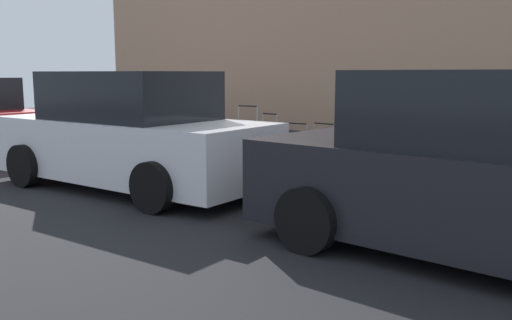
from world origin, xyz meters
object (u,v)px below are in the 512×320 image
(suitcase_silver_2, at_px, (377,158))
(parked_car_white_1, at_px, (130,135))
(suitcase_navy_1, at_px, (415,165))
(bollard_post, at_px, (172,133))
(suitcase_maroon_0, at_px, (450,174))
(suitcase_black_6, at_px, (270,147))
(suitcase_maroon_7, at_px, (248,146))
(parked_car_charcoal_0, at_px, (492,173))
(suitcase_teal_5, at_px, (295,154))
(suitcase_olive_4, at_px, (323,158))
(suitcase_red_3, at_px, (348,159))
(fire_hydrant, at_px, (208,137))

(suitcase_silver_2, bearing_deg, parked_car_white_1, 31.43)
(suitcase_navy_1, distance_m, bollard_post, 4.58)
(suitcase_maroon_0, xyz_separation_m, suitcase_black_6, (2.91, 0.03, 0.11))
(suitcase_maroon_7, height_order, parked_car_white_1, parked_car_white_1)
(bollard_post, xyz_separation_m, parked_car_charcoal_0, (-6.11, 1.76, 0.19))
(suitcase_navy_1, xyz_separation_m, suitcase_black_6, (2.42, 0.10, 0.06))
(suitcase_silver_2, xyz_separation_m, suitcase_black_6, (1.91, -0.03, -0.01))
(suitcase_navy_1, distance_m, parked_car_white_1, 4.09)
(suitcase_maroon_0, xyz_separation_m, bollard_post, (5.06, 0.17, 0.21))
(suitcase_silver_2, xyz_separation_m, suitcase_maroon_7, (2.35, -0.01, -0.02))
(parked_car_white_1, bearing_deg, bollard_post, -60.05)
(suitcase_teal_5, bearing_deg, suitcase_maroon_0, 179.52)
(suitcase_olive_4, distance_m, parked_car_white_1, 2.91)
(suitcase_teal_5, relative_size, suitcase_black_6, 0.86)
(parked_car_white_1, bearing_deg, suitcase_red_3, -142.73)
(suitcase_olive_4, xyz_separation_m, bollard_post, (3.11, 0.22, 0.20))
(suitcase_red_3, xyz_separation_m, fire_hydrant, (2.80, 0.03, 0.13))
(suitcase_silver_2, xyz_separation_m, suitcase_teal_5, (1.44, -0.08, -0.09))
(suitcase_navy_1, bearing_deg, parked_car_white_1, 29.17)
(suitcase_maroon_7, relative_size, parked_car_charcoal_0, 0.23)
(parked_car_white_1, bearing_deg, suitcase_olive_4, -136.64)
(suitcase_maroon_0, distance_m, suitcase_olive_4, 1.95)
(suitcase_teal_5, bearing_deg, suitcase_red_3, 179.81)
(suitcase_silver_2, xyz_separation_m, bollard_post, (4.06, 0.10, 0.08))
(suitcase_red_3, bearing_deg, suitcase_maroon_7, 2.15)
(suitcase_red_3, distance_m, suitcase_teal_5, 0.95)
(suitcase_teal_5, distance_m, bollard_post, 2.63)
(suitcase_maroon_0, xyz_separation_m, suitcase_navy_1, (0.49, -0.06, 0.05))
(suitcase_olive_4, xyz_separation_m, suitcase_maroon_7, (1.40, 0.11, 0.09))
(suitcase_maroon_0, distance_m, suitcase_teal_5, 2.45)
(suitcase_silver_2, bearing_deg, suitcase_maroon_7, -0.24)
(suitcase_olive_4, distance_m, parked_car_charcoal_0, 3.62)
(suitcase_teal_5, xyz_separation_m, suitcase_black_6, (0.46, 0.06, 0.08))
(suitcase_silver_2, height_order, suitcase_teal_5, suitcase_silver_2)
(suitcase_navy_1, bearing_deg, suitcase_olive_4, 0.21)
(suitcase_red_3, relative_size, parked_car_charcoal_0, 0.19)
(suitcase_maroon_7, xyz_separation_m, bollard_post, (1.71, 0.11, 0.11))
(suitcase_maroon_0, relative_size, bollard_post, 0.81)
(suitcase_teal_5, xyz_separation_m, parked_car_charcoal_0, (-3.49, 1.94, 0.37))
(suitcase_red_3, bearing_deg, fire_hydrant, 0.69)
(suitcase_olive_4, relative_size, fire_hydrant, 0.97)
(suitcase_black_6, bearing_deg, suitcase_maroon_7, 2.25)
(suitcase_silver_2, height_order, parked_car_charcoal_0, parked_car_charcoal_0)
(parked_car_charcoal_0, bearing_deg, suitcase_teal_5, -29.10)
(suitcase_silver_2, relative_size, suitcase_red_3, 0.95)
(bollard_post, bearing_deg, suitcase_black_6, -176.51)
(suitcase_silver_2, xyz_separation_m, parked_car_charcoal_0, (-2.05, 1.86, 0.28))
(suitcase_maroon_0, relative_size, fire_hydrant, 0.90)
(fire_hydrant, bearing_deg, suitcase_red_3, -179.31)
(suitcase_teal_5, height_order, suitcase_maroon_7, suitcase_maroon_7)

